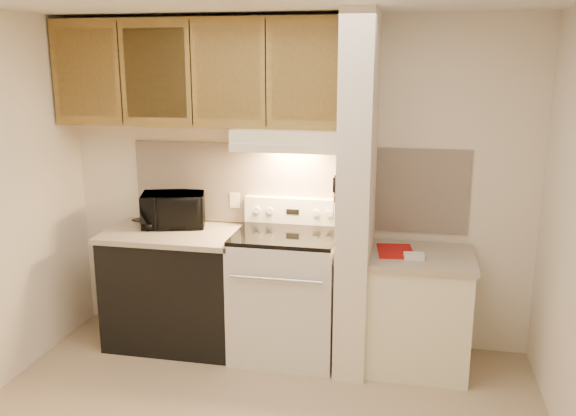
# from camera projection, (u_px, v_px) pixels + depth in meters

# --- Properties ---
(wall_back) EXTENTS (3.60, 2.50, 0.02)m
(wall_back) POSITION_uv_depth(u_px,v_px,m) (295.00, 183.00, 4.70)
(wall_back) COLOR #F2E4CD
(wall_back) RESTS_ON floor
(backsplash) EXTENTS (2.60, 0.02, 0.63)m
(backsplash) POSITION_uv_depth(u_px,v_px,m) (295.00, 186.00, 4.69)
(backsplash) COLOR white
(backsplash) RESTS_ON wall_back
(range_body) EXTENTS (0.76, 0.65, 0.92)m
(range_body) POSITION_uv_depth(u_px,v_px,m) (286.00, 296.00, 4.56)
(range_body) COLOR silver
(range_body) RESTS_ON floor
(oven_window) EXTENTS (0.50, 0.01, 0.30)m
(oven_window) POSITION_uv_depth(u_px,v_px,m) (277.00, 307.00, 4.25)
(oven_window) COLOR black
(oven_window) RESTS_ON range_body
(oven_handle) EXTENTS (0.65, 0.02, 0.02)m
(oven_handle) POSITION_uv_depth(u_px,v_px,m) (276.00, 279.00, 4.16)
(oven_handle) COLOR silver
(oven_handle) RESTS_ON range_body
(cooktop) EXTENTS (0.74, 0.64, 0.03)m
(cooktop) POSITION_uv_depth(u_px,v_px,m) (286.00, 235.00, 4.44)
(cooktop) COLOR black
(cooktop) RESTS_ON range_body
(range_backguard) EXTENTS (0.76, 0.08, 0.20)m
(range_backguard) POSITION_uv_depth(u_px,v_px,m) (294.00, 210.00, 4.69)
(range_backguard) COLOR silver
(range_backguard) RESTS_ON range_body
(range_display) EXTENTS (0.10, 0.01, 0.04)m
(range_display) POSITION_uv_depth(u_px,v_px,m) (293.00, 212.00, 4.65)
(range_display) COLOR black
(range_display) RESTS_ON range_backguard
(range_knob_left_outer) EXTENTS (0.05, 0.02, 0.05)m
(range_knob_left_outer) POSITION_uv_depth(u_px,v_px,m) (257.00, 210.00, 4.70)
(range_knob_left_outer) COLOR silver
(range_knob_left_outer) RESTS_ON range_backguard
(range_knob_left_inner) EXTENTS (0.05, 0.02, 0.05)m
(range_knob_left_inner) POSITION_uv_depth(u_px,v_px,m) (270.00, 211.00, 4.68)
(range_knob_left_inner) COLOR silver
(range_knob_left_inner) RESTS_ON range_backguard
(range_knob_right_inner) EXTENTS (0.05, 0.02, 0.05)m
(range_knob_right_inner) POSITION_uv_depth(u_px,v_px,m) (316.00, 213.00, 4.61)
(range_knob_right_inner) COLOR silver
(range_knob_right_inner) RESTS_ON range_backguard
(range_knob_right_outer) EXTENTS (0.05, 0.02, 0.05)m
(range_knob_right_outer) POSITION_uv_depth(u_px,v_px,m) (329.00, 214.00, 4.59)
(range_knob_right_outer) COLOR silver
(range_knob_right_outer) RESTS_ON range_backguard
(dishwasher_front) EXTENTS (1.00, 0.63, 0.87)m
(dishwasher_front) POSITION_uv_depth(u_px,v_px,m) (176.00, 290.00, 4.75)
(dishwasher_front) COLOR black
(dishwasher_front) RESTS_ON floor
(left_countertop) EXTENTS (1.04, 0.67, 0.04)m
(left_countertop) POSITION_uv_depth(u_px,v_px,m) (173.00, 234.00, 4.64)
(left_countertop) COLOR #B4A590
(left_countertop) RESTS_ON dishwasher_front
(spoon_rest) EXTENTS (0.23, 0.16, 0.02)m
(spoon_rest) POSITION_uv_depth(u_px,v_px,m) (144.00, 221.00, 4.89)
(spoon_rest) COLOR black
(spoon_rest) RESTS_ON left_countertop
(teal_jar) EXTENTS (0.12, 0.12, 0.11)m
(teal_jar) POSITION_uv_depth(u_px,v_px,m) (188.00, 218.00, 4.82)
(teal_jar) COLOR #1E6A5F
(teal_jar) RESTS_ON left_countertop
(outlet) EXTENTS (0.08, 0.01, 0.12)m
(outlet) POSITION_uv_depth(u_px,v_px,m) (235.00, 200.00, 4.80)
(outlet) COLOR #F0EBC9
(outlet) RESTS_ON backsplash
(microwave) EXTENTS (0.55, 0.45, 0.26)m
(microwave) POSITION_uv_depth(u_px,v_px,m) (173.00, 210.00, 4.74)
(microwave) COLOR black
(microwave) RESTS_ON left_countertop
(partition_pillar) EXTENTS (0.22, 0.70, 2.50)m
(partition_pillar) POSITION_uv_depth(u_px,v_px,m) (357.00, 196.00, 4.26)
(partition_pillar) COLOR white
(partition_pillar) RESTS_ON floor
(pillar_trim) EXTENTS (0.01, 0.70, 0.04)m
(pillar_trim) POSITION_uv_depth(u_px,v_px,m) (341.00, 188.00, 4.28)
(pillar_trim) COLOR olive
(pillar_trim) RESTS_ON partition_pillar
(knife_strip) EXTENTS (0.02, 0.42, 0.04)m
(knife_strip) POSITION_uv_depth(u_px,v_px,m) (339.00, 187.00, 4.22)
(knife_strip) COLOR black
(knife_strip) RESTS_ON partition_pillar
(knife_blade_a) EXTENTS (0.01, 0.03, 0.16)m
(knife_blade_a) POSITION_uv_depth(u_px,v_px,m) (334.00, 207.00, 4.09)
(knife_blade_a) COLOR silver
(knife_blade_a) RESTS_ON knife_strip
(knife_handle_a) EXTENTS (0.02, 0.02, 0.10)m
(knife_handle_a) POSITION_uv_depth(u_px,v_px,m) (334.00, 185.00, 4.05)
(knife_handle_a) COLOR black
(knife_handle_a) RESTS_ON knife_strip
(knife_blade_b) EXTENTS (0.01, 0.04, 0.18)m
(knife_blade_b) POSITION_uv_depth(u_px,v_px,m) (335.00, 205.00, 4.17)
(knife_blade_b) COLOR silver
(knife_blade_b) RESTS_ON knife_strip
(knife_handle_b) EXTENTS (0.02, 0.02, 0.10)m
(knife_handle_b) POSITION_uv_depth(u_px,v_px,m) (336.00, 183.00, 4.12)
(knife_handle_b) COLOR black
(knife_handle_b) RESTS_ON knife_strip
(knife_blade_c) EXTENTS (0.01, 0.04, 0.20)m
(knife_blade_c) POSITION_uv_depth(u_px,v_px,m) (337.00, 204.00, 4.24)
(knife_blade_c) COLOR silver
(knife_blade_c) RESTS_ON knife_strip
(knife_handle_c) EXTENTS (0.02, 0.02, 0.10)m
(knife_handle_c) POSITION_uv_depth(u_px,v_px,m) (338.00, 180.00, 4.22)
(knife_handle_c) COLOR black
(knife_handle_c) RESTS_ON knife_strip
(knife_blade_d) EXTENTS (0.01, 0.04, 0.16)m
(knife_blade_d) POSITION_uv_depth(u_px,v_px,m) (338.00, 199.00, 4.32)
(knife_blade_d) COLOR silver
(knife_blade_d) RESTS_ON knife_strip
(knife_handle_d) EXTENTS (0.02, 0.02, 0.10)m
(knife_handle_d) POSITION_uv_depth(u_px,v_px,m) (339.00, 177.00, 4.30)
(knife_handle_d) COLOR black
(knife_handle_d) RESTS_ON knife_strip
(knife_blade_e) EXTENTS (0.01, 0.04, 0.18)m
(knife_blade_e) POSITION_uv_depth(u_px,v_px,m) (340.00, 198.00, 4.40)
(knife_blade_e) COLOR silver
(knife_blade_e) RESTS_ON knife_strip
(knife_handle_e) EXTENTS (0.02, 0.02, 0.10)m
(knife_handle_e) POSITION_uv_depth(u_px,v_px,m) (341.00, 175.00, 4.38)
(knife_handle_e) COLOR black
(knife_handle_e) RESTS_ON knife_strip
(oven_mitt) EXTENTS (0.03, 0.11, 0.26)m
(oven_mitt) POSITION_uv_depth(u_px,v_px,m) (341.00, 202.00, 4.47)
(oven_mitt) COLOR gray
(oven_mitt) RESTS_ON partition_pillar
(right_cab_base) EXTENTS (0.70, 0.60, 0.81)m
(right_cab_base) POSITION_uv_depth(u_px,v_px,m) (418.00, 314.00, 4.38)
(right_cab_base) COLOR #F0EBC9
(right_cab_base) RESTS_ON floor
(right_countertop) EXTENTS (0.74, 0.64, 0.04)m
(right_countertop) POSITION_uv_depth(u_px,v_px,m) (421.00, 257.00, 4.27)
(right_countertop) COLOR #B4A590
(right_countertop) RESTS_ON right_cab_base
(red_folder) EXTENTS (0.28, 0.36, 0.01)m
(red_folder) POSITION_uv_depth(u_px,v_px,m) (395.00, 251.00, 4.33)
(red_folder) COLOR #B81311
(red_folder) RESTS_ON right_countertop
(white_box) EXTENTS (0.15, 0.11, 0.04)m
(white_box) POSITION_uv_depth(u_px,v_px,m) (414.00, 256.00, 4.18)
(white_box) COLOR white
(white_box) RESTS_ON right_countertop
(range_hood) EXTENTS (0.78, 0.44, 0.15)m
(range_hood) POSITION_uv_depth(u_px,v_px,m) (290.00, 139.00, 4.40)
(range_hood) COLOR #F0EBC9
(range_hood) RESTS_ON upper_cabinets
(hood_lip) EXTENTS (0.78, 0.04, 0.06)m
(hood_lip) POSITION_uv_depth(u_px,v_px,m) (284.00, 149.00, 4.21)
(hood_lip) COLOR #F0EBC9
(hood_lip) RESTS_ON range_hood
(upper_cabinets) EXTENTS (2.18, 0.33, 0.77)m
(upper_cabinets) POSITION_uv_depth(u_px,v_px,m) (199.00, 73.00, 4.47)
(upper_cabinets) COLOR olive
(upper_cabinets) RESTS_ON wall_back
(cab_door_a) EXTENTS (0.46, 0.01, 0.63)m
(cab_door_a) POSITION_uv_depth(u_px,v_px,m) (86.00, 73.00, 4.48)
(cab_door_a) COLOR olive
(cab_door_a) RESTS_ON upper_cabinets
(cab_gap_a) EXTENTS (0.01, 0.01, 0.73)m
(cab_gap_a) POSITION_uv_depth(u_px,v_px,m) (120.00, 73.00, 4.42)
(cab_gap_a) COLOR black
(cab_gap_a) RESTS_ON upper_cabinets
(cab_door_b) EXTENTS (0.46, 0.01, 0.63)m
(cab_door_b) POSITION_uv_depth(u_px,v_px,m) (155.00, 73.00, 4.37)
(cab_door_b) COLOR olive
(cab_door_b) RESTS_ON upper_cabinets
(cab_gap_b) EXTENTS (0.01, 0.01, 0.73)m
(cab_gap_b) POSITION_uv_depth(u_px,v_px,m) (191.00, 73.00, 4.31)
(cab_gap_b) COLOR black
(cab_gap_b) RESTS_ON upper_cabinets
(cab_door_c) EXTENTS (0.46, 0.01, 0.63)m
(cab_door_c) POSITION_uv_depth(u_px,v_px,m) (228.00, 74.00, 4.26)
(cab_door_c) COLOR olive
(cab_door_c) RESTS_ON upper_cabinets
(cab_gap_c) EXTENTS (0.01, 0.01, 0.73)m
(cab_gap_c) POSITION_uv_depth(u_px,v_px,m) (266.00, 74.00, 4.21)
(cab_gap_c) COLOR black
(cab_gap_c) RESTS_ON upper_cabinets
(cab_door_d) EXTENTS (0.46, 0.01, 0.63)m
(cab_door_d) POSITION_uv_depth(u_px,v_px,m) (305.00, 74.00, 4.16)
(cab_door_d) COLOR olive
(cab_door_d) RESTS_ON upper_cabinets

